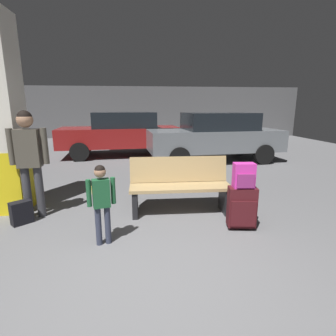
{
  "coord_description": "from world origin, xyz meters",
  "views": [
    {
      "loc": [
        -0.11,
        -2.21,
        1.67
      ],
      "look_at": [
        0.25,
        1.3,
        0.85
      ],
      "focal_mm": 27.93,
      "sensor_mm": 36.0,
      "label": 1
    }
  ],
  "objects_px": {
    "bench": "(180,186)",
    "parked_car_far": "(121,133)",
    "suitcase": "(242,207)",
    "parked_car_near": "(215,136)",
    "structural_pillar": "(1,117)",
    "adult": "(29,153)",
    "backpack_bright": "(244,176)",
    "child": "(101,196)",
    "backpack_dark_floor": "(21,213)"
  },
  "relations": [
    {
      "from": "adult",
      "to": "backpack_dark_floor",
      "type": "bearing_deg",
      "value": -113.78
    },
    {
      "from": "backpack_bright",
      "to": "adult",
      "type": "xyz_separation_m",
      "value": [
        -3.04,
        0.73,
        0.24
      ]
    },
    {
      "from": "bench",
      "to": "parked_car_far",
      "type": "bearing_deg",
      "value": 103.75
    },
    {
      "from": "adult",
      "to": "parked_car_near",
      "type": "relative_size",
      "value": 0.38
    },
    {
      "from": "suitcase",
      "to": "bench",
      "type": "bearing_deg",
      "value": 137.5
    },
    {
      "from": "adult",
      "to": "child",
      "type": "bearing_deg",
      "value": -39.36
    },
    {
      "from": "suitcase",
      "to": "parked_car_near",
      "type": "xyz_separation_m",
      "value": [
        0.93,
        4.77,
        0.48
      ]
    },
    {
      "from": "adult",
      "to": "parked_car_near",
      "type": "height_order",
      "value": "adult"
    },
    {
      "from": "suitcase",
      "to": "child",
      "type": "distance_m",
      "value": 1.9
    },
    {
      "from": "suitcase",
      "to": "backpack_dark_floor",
      "type": "xyz_separation_m",
      "value": [
        -3.15,
        0.49,
        -0.15
      ]
    },
    {
      "from": "child",
      "to": "parked_car_far",
      "type": "bearing_deg",
      "value": 91.89
    },
    {
      "from": "child",
      "to": "backpack_bright",
      "type": "bearing_deg",
      "value": 7.08
    },
    {
      "from": "suitcase",
      "to": "parked_car_near",
      "type": "bearing_deg",
      "value": 78.96
    },
    {
      "from": "backpack_dark_floor",
      "to": "parked_car_near",
      "type": "xyz_separation_m",
      "value": [
        4.08,
        4.28,
        0.64
      ]
    },
    {
      "from": "structural_pillar",
      "to": "bench",
      "type": "bearing_deg",
      "value": -7.78
    },
    {
      "from": "bench",
      "to": "parked_car_far",
      "type": "height_order",
      "value": "parked_car_far"
    },
    {
      "from": "structural_pillar",
      "to": "parked_car_far",
      "type": "bearing_deg",
      "value": 73.6
    },
    {
      "from": "suitcase",
      "to": "parked_car_far",
      "type": "relative_size",
      "value": 0.14
    },
    {
      "from": "parked_car_near",
      "to": "suitcase",
      "type": "bearing_deg",
      "value": -101.04
    },
    {
      "from": "parked_car_near",
      "to": "parked_car_far",
      "type": "relative_size",
      "value": 1.0
    },
    {
      "from": "structural_pillar",
      "to": "suitcase",
      "type": "xyz_separation_m",
      "value": [
        3.53,
        -1.08,
        -1.2
      ]
    },
    {
      "from": "structural_pillar",
      "to": "suitcase",
      "type": "distance_m",
      "value": 3.88
    },
    {
      "from": "structural_pillar",
      "to": "adult",
      "type": "height_order",
      "value": "structural_pillar"
    },
    {
      "from": "bench",
      "to": "backpack_bright",
      "type": "relative_size",
      "value": 4.72
    },
    {
      "from": "structural_pillar",
      "to": "adult",
      "type": "bearing_deg",
      "value": -35.36
    },
    {
      "from": "bench",
      "to": "parked_car_near",
      "type": "relative_size",
      "value": 0.38
    },
    {
      "from": "adult",
      "to": "backpack_bright",
      "type": "bearing_deg",
      "value": -13.55
    },
    {
      "from": "suitcase",
      "to": "child",
      "type": "height_order",
      "value": "child"
    },
    {
      "from": "structural_pillar",
      "to": "parked_car_near",
      "type": "height_order",
      "value": "structural_pillar"
    },
    {
      "from": "structural_pillar",
      "to": "parked_car_far",
      "type": "xyz_separation_m",
      "value": [
        1.46,
        4.95,
        -0.71
      ]
    },
    {
      "from": "adult",
      "to": "parked_car_far",
      "type": "bearing_deg",
      "value": 79.65
    },
    {
      "from": "structural_pillar",
      "to": "suitcase",
      "type": "relative_size",
      "value": 5.07
    },
    {
      "from": "suitcase",
      "to": "backpack_dark_floor",
      "type": "distance_m",
      "value": 3.19
    },
    {
      "from": "backpack_bright",
      "to": "child",
      "type": "distance_m",
      "value": 1.88
    },
    {
      "from": "structural_pillar",
      "to": "backpack_bright",
      "type": "bearing_deg",
      "value": -17.02
    },
    {
      "from": "suitcase",
      "to": "parked_car_near",
      "type": "relative_size",
      "value": 0.14
    },
    {
      "from": "suitcase",
      "to": "parked_car_far",
      "type": "xyz_separation_m",
      "value": [
        -2.07,
        6.03,
        0.48
      ]
    },
    {
      "from": "child",
      "to": "parked_car_near",
      "type": "distance_m",
      "value": 5.73
    },
    {
      "from": "child",
      "to": "adult",
      "type": "height_order",
      "value": "adult"
    },
    {
      "from": "backpack_dark_floor",
      "to": "structural_pillar",
      "type": "bearing_deg",
      "value": 122.91
    },
    {
      "from": "parked_car_near",
      "to": "structural_pillar",
      "type": "bearing_deg",
      "value": -140.39
    },
    {
      "from": "structural_pillar",
      "to": "adult",
      "type": "xyz_separation_m",
      "value": [
        0.49,
        -0.35,
        -0.51
      ]
    },
    {
      "from": "bench",
      "to": "parked_car_far",
      "type": "distance_m",
      "value": 5.5
    },
    {
      "from": "child",
      "to": "backpack_dark_floor",
      "type": "distance_m",
      "value": 1.54
    },
    {
      "from": "bench",
      "to": "structural_pillar",
      "type": "bearing_deg",
      "value": 172.22
    },
    {
      "from": "adult",
      "to": "parked_car_far",
      "type": "xyz_separation_m",
      "value": [
        0.97,
        5.3,
        -0.2
      ]
    },
    {
      "from": "structural_pillar",
      "to": "backpack_bright",
      "type": "height_order",
      "value": "structural_pillar"
    },
    {
      "from": "backpack_bright",
      "to": "parked_car_near",
      "type": "xyz_separation_m",
      "value": [
        0.93,
        4.77,
        0.03
      ]
    },
    {
      "from": "parked_car_near",
      "to": "parked_car_far",
      "type": "height_order",
      "value": "same"
    },
    {
      "from": "suitcase",
      "to": "adult",
      "type": "height_order",
      "value": "adult"
    }
  ]
}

